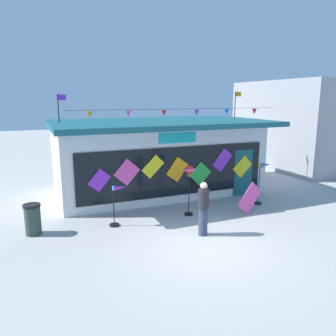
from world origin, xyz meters
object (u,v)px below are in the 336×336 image
kite_shop_building (157,155)px  person_near_camera (203,208)px  wind_spinner_left (189,177)px  wind_spinner_far_left (118,200)px  display_kite_on_ground (250,198)px  wind_spinner_center_left (263,174)px  trash_bin (33,219)px

kite_shop_building → person_near_camera: size_ratio=5.43×
kite_shop_building → wind_spinner_left: 3.56m
wind_spinner_far_left → display_kite_on_ground: size_ratio=1.30×
wind_spinner_left → wind_spinner_center_left: bearing=1.3°
person_near_camera → wind_spinner_left: bearing=-75.1°
trash_bin → wind_spinner_center_left: bearing=-1.6°
person_near_camera → wind_spinner_center_left: bearing=-126.0°
kite_shop_building → trash_bin: size_ratio=9.40×
wind_spinner_far_left → wind_spinner_left: (2.60, -0.01, 0.52)m
trash_bin → person_near_camera: bearing=-23.4°
wind_spinner_center_left → trash_bin: 8.57m
display_kite_on_ground → wind_spinner_far_left: bearing=171.4°
trash_bin → display_kite_on_ground: size_ratio=0.91×
person_near_camera → display_kite_on_ground: (2.53, 1.07, -0.28)m
wind_spinner_left → trash_bin: bearing=176.6°
wind_spinner_left → display_kite_on_ground: wind_spinner_left is taller
wind_spinner_center_left → trash_bin: size_ratio=1.72×
wind_spinner_left → display_kite_on_ground: 2.39m
trash_bin → wind_spinner_far_left: bearing=-6.4°
wind_spinner_center_left → wind_spinner_left: bearing=-178.7°
kite_shop_building → wind_spinner_center_left: kite_shop_building is taller
kite_shop_building → person_near_camera: kite_shop_building is taller
wind_spinner_far_left → wind_spinner_center_left: size_ratio=0.82×
wind_spinner_far_left → person_near_camera: 2.84m
kite_shop_building → display_kite_on_ground: kite_shop_building is taller
wind_spinner_left → wind_spinner_center_left: (3.32, 0.08, -0.20)m
person_near_camera → display_kite_on_ground: person_near_camera is taller
wind_spinner_far_left → display_kite_on_ground: wind_spinner_far_left is taller
kite_shop_building → wind_spinner_left: kite_shop_building is taller
kite_shop_building → wind_spinner_far_left: bearing=-127.9°
wind_spinner_far_left → trash_bin: 2.67m
wind_spinner_far_left → wind_spinner_center_left: (5.91, 0.06, 0.32)m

